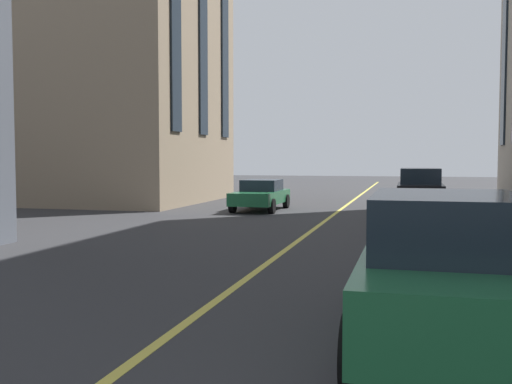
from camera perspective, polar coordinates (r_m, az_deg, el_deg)
The scene contains 4 objects.
lane_centre_line at distance 18.95m, azimuth 5.78°, elevation -3.67°, with size 80.00×0.16×0.01m.
car_green_oncoming at distance 7.32m, azimuth 18.34°, elevation -7.32°, with size 4.70×2.14×1.88m.
car_green_mid at distance 25.77m, azimuth 0.49°, elevation -0.26°, with size 4.40×1.95×1.37m.
car_black_trailing at distance 27.07m, azimuth 15.98°, elevation 0.35°, with size 4.70×2.14×1.88m.
Camera 1 is at (1.43, -2.99, 2.29)m, focal length 40.29 mm.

